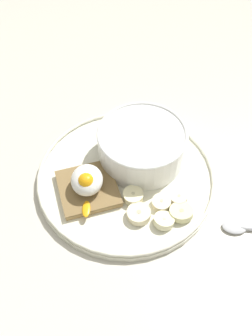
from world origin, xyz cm
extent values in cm
cube|color=beige|center=(0.00, 0.00, 1.00)|extent=(120.00, 120.00, 2.00)
cylinder|color=silver|center=(0.00, 0.00, 2.50)|extent=(28.67, 28.67, 1.00)
torus|color=silver|center=(0.00, 0.00, 3.30)|extent=(28.47, 28.47, 0.60)
cylinder|color=white|center=(-3.90, 2.74, 5.79)|extent=(14.19, 14.19, 5.57)
torus|color=white|center=(-3.90, 2.74, 8.57)|extent=(14.39, 14.39, 0.60)
cylinder|color=white|center=(-3.90, 2.74, 5.20)|extent=(12.79, 12.79, 4.00)
ellipsoid|color=white|center=(-3.90, 2.74, 7.00)|extent=(12.15, 12.15, 1.20)
ellipsoid|color=tan|center=(-3.44, 2.63, 7.31)|extent=(1.62, 1.24, 0.62)
ellipsoid|color=tan|center=(-0.79, -0.43, 7.35)|extent=(1.44, 1.85, 0.70)
ellipsoid|color=#8C6550|center=(-4.93, 1.59, 7.27)|extent=(1.49, 1.24, 0.55)
cube|color=olive|center=(2.70, -5.99, 4.02)|extent=(10.72, 10.72, 0.30)
cube|color=tan|center=(2.70, -5.99, 3.56)|extent=(10.51, 10.51, 1.12)
ellipsoid|color=white|center=(2.70, -5.99, 5.87)|extent=(5.43, 4.83, 3.49)
sphere|color=orange|center=(3.53, -6.02, 6.73)|extent=(2.54, 2.54, 2.54)
ellipsoid|color=orange|center=(6.83, -6.12, 4.32)|extent=(2.85, 1.29, 0.36)
cylinder|color=beige|center=(5.78, 5.07, 3.61)|extent=(3.74, 3.71, 1.29)
cylinder|color=#BCB191|center=(5.78, 5.07, 4.20)|extent=(0.67, 0.67, 0.14)
cylinder|color=beige|center=(7.57, 7.85, 3.65)|extent=(4.25, 4.15, 1.60)
cylinder|color=tan|center=(7.57, 7.85, 4.14)|extent=(0.75, 0.75, 0.23)
cylinder|color=#F4EDBF|center=(8.89, 5.13, 3.68)|extent=(4.32, 4.27, 1.66)
cylinder|color=#BEB995|center=(8.89, 5.13, 4.20)|extent=(0.77, 0.76, 0.23)
cylinder|color=beige|center=(7.60, 1.56, 3.66)|extent=(5.05, 5.04, 1.40)
cylinder|color=#B8AD8C|center=(7.60, 1.56, 4.28)|extent=(0.90, 0.90, 0.15)
cylinder|color=#F8EFBA|center=(4.43, 0.88, 3.71)|extent=(4.19, 4.17, 1.45)
cylinder|color=#C1BA91|center=(4.43, 0.88, 4.41)|extent=(0.75, 0.75, 0.13)
cylinder|color=#F6E5BF|center=(4.84, 7.84, 3.50)|extent=(2.87, 2.92, 1.10)
cylinder|color=#C0B295|center=(4.84, 7.84, 3.96)|extent=(0.52, 0.52, 0.15)
ellipsoid|color=silver|center=(9.67, 15.60, 2.40)|extent=(2.88, 3.90, 0.70)
camera|label=1|loc=(35.81, -1.53, 51.32)|focal=40.00mm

